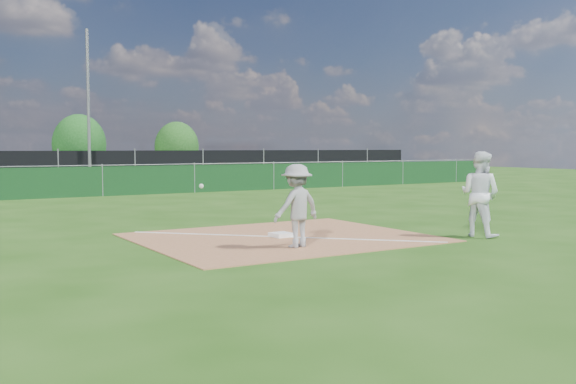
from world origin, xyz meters
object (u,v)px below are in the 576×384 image
object	(u,v)px
tree_mid	(79,144)
runner	(480,194)
play_at_first	(297,206)
light_pole	(88,108)
car_right	(142,169)
tree_right	(177,147)
first_base	(281,235)

from	to	relation	value
tree_mid	runner	bearing A→B (deg)	-89.90
play_at_first	runner	xyz separation A→B (m)	(4.33, -0.74, 0.11)
light_pole	runner	xyz separation A→B (m)	(2.34, -23.79, -3.06)
play_at_first	tree_mid	distance (m)	34.73
play_at_first	tree_mid	xyz separation A→B (m)	(4.27, 34.44, 1.35)
car_right	play_at_first	bearing A→B (deg)	143.41
car_right	tree_right	world-z (taller)	tree_right
first_base	tree_right	size ratio (longest dim) A/B	0.11
car_right	light_pole	bearing A→B (deg)	110.51
runner	tree_mid	world-z (taller)	tree_mid
first_base	runner	bearing A→B (deg)	-29.26
light_pole	runner	distance (m)	24.10
first_base	runner	world-z (taller)	runner
first_base	play_at_first	bearing A→B (deg)	-109.43
first_base	tree_mid	bearing A→B (deg)	83.48
runner	tree_mid	bearing A→B (deg)	-12.58
first_base	tree_right	world-z (taller)	tree_right
car_right	tree_right	bearing A→B (deg)	-59.18
tree_right	runner	bearing A→B (deg)	-101.33
tree_mid	tree_right	bearing A→B (deg)	0.57
play_at_first	car_right	xyz separation A→B (m)	(6.14, 27.10, -0.16)
first_base	car_right	bearing A→B (deg)	77.62
tree_mid	tree_right	world-z (taller)	tree_mid
runner	car_right	bearing A→B (deg)	-16.38
runner	tree_mid	size ratio (longest dim) A/B	0.44
light_pole	first_base	bearing A→B (deg)	-93.96
first_base	tree_right	bearing A→B (deg)	71.77
light_pole	car_right	size ratio (longest dim) A/B	1.76
light_pole	first_base	size ratio (longest dim) A/B	19.13
first_base	tree_mid	xyz separation A→B (m)	(3.77, 33.03, 2.12)
light_pole	car_right	bearing A→B (deg)	44.34
play_at_first	runner	distance (m)	4.40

